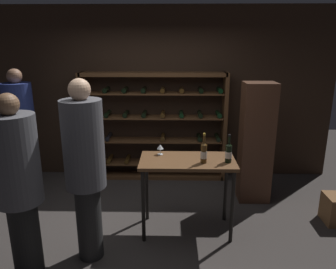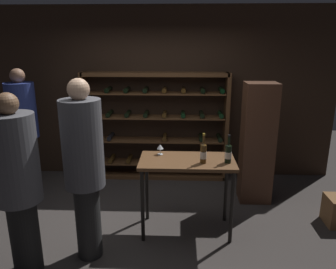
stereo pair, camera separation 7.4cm
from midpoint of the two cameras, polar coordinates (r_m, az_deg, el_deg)
name	(u,v)px [view 1 (the left image)]	position (r m, az deg, el deg)	size (l,w,h in m)	color
ground_plane	(149,230)	(4.19, -3.90, -16.46)	(9.74, 9.74, 0.00)	#383330
back_wall	(156,94)	(5.46, -2.49, 7.19)	(5.87, 0.10, 2.82)	#332319
wine_rack	(155,127)	(5.36, -2.77, 1.37)	(2.39, 0.32, 1.79)	brown
tasting_table	(187,169)	(3.82, 2.88, -6.07)	(1.11, 0.59, 0.93)	brown
person_bystander_dark_jacket	(21,124)	(5.52, -24.98, 1.76)	(0.44, 0.44, 1.87)	black
person_guest_plum_blouse	(18,180)	(3.36, -25.60, -7.32)	(0.43, 0.43, 1.82)	black
person_guest_blue_shirt	(85,164)	(3.36, -15.09, -5.06)	(0.41, 0.41, 1.92)	#242424
display_cabinet	(256,143)	(4.74, 14.86, -1.50)	(0.44, 0.36, 1.73)	#4C2D1E
wine_bottle_amber_reserve	(229,153)	(3.70, 10.09, -3.17)	(0.08, 0.08, 0.33)	black
wine_bottle_green_slim	(204,153)	(3.65, 5.77, -3.19)	(0.07, 0.07, 0.35)	#4C3314
wine_glass_stemmed_right	(160,147)	(3.91, -1.94, -2.25)	(0.08, 0.08, 0.13)	silver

